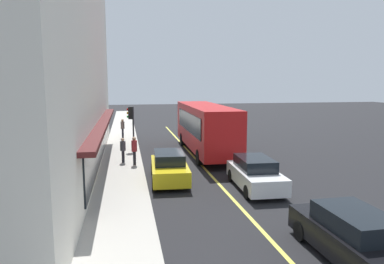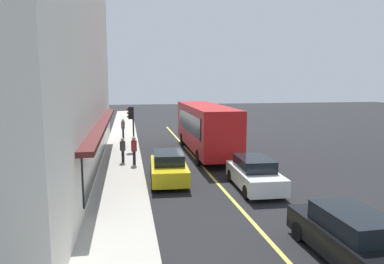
{
  "view_description": "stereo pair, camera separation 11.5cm",
  "coord_description": "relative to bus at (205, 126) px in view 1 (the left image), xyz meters",
  "views": [
    {
      "loc": [
        -22.16,
        4.57,
        5.14
      ],
      "look_at": [
        2.2,
        -0.07,
        1.6
      ],
      "focal_mm": 32.72,
      "sensor_mm": 36.0,
      "label": 1
    },
    {
      "loc": [
        -22.19,
        4.46,
        5.14
      ],
      "look_at": [
        2.2,
        -0.07,
        1.6
      ],
      "focal_mm": 32.72,
      "sensor_mm": 36.0,
      "label": 2
    }
  ],
  "objects": [
    {
      "name": "traffic_light",
      "position": [
        1.57,
        5.24,
        0.55
      ],
      "size": [
        0.3,
        0.52,
        3.2
      ],
      "color": "#2D2D33",
      "rests_on": "sidewalk"
    },
    {
      "name": "ground",
      "position": [
        -2.23,
        1.04,
        -1.99
      ],
      "size": [
        120.0,
        120.0,
        0.0
      ],
      "primitive_type": "plane",
      "color": "black"
    },
    {
      "name": "bus",
      "position": [
        0.0,
        0.0,
        0.0
      ],
      "size": [
        11.16,
        2.7,
        3.5
      ],
      "color": "red",
      "rests_on": "ground"
    },
    {
      "name": "lane_centre_stripe",
      "position": [
        -2.23,
        1.04,
        -1.98
      ],
      "size": [
        36.0,
        0.16,
        0.01
      ],
      "primitive_type": "cube",
      "color": "#D8D14C",
      "rests_on": "ground"
    },
    {
      "name": "car_yellow",
      "position": [
        -6.68,
        3.45,
        -1.24
      ],
      "size": [
        4.4,
        2.06,
        1.52
      ],
      "color": "yellow",
      "rests_on": "ground"
    },
    {
      "name": "pedestrian_near_storefront",
      "position": [
        -3.28,
        5.15,
        -0.8
      ],
      "size": [
        0.34,
        0.34,
        1.73
      ],
      "color": "black",
      "rests_on": "sidewalk"
    },
    {
      "name": "pedestrian_waiting",
      "position": [
        7.42,
        5.92,
        -0.8
      ],
      "size": [
        0.34,
        0.34,
        1.73
      ],
      "color": "black",
      "rests_on": "sidewalk"
    },
    {
      "name": "pedestrian_by_curb",
      "position": [
        -2.49,
        5.84,
        -0.91
      ],
      "size": [
        0.34,
        0.34,
        1.55
      ],
      "color": "black",
      "rests_on": "sidewalk"
    },
    {
      "name": "car_white",
      "position": [
        -8.79,
        -0.49,
        -1.24
      ],
      "size": [
        4.37,
        2.01,
        1.52
      ],
      "color": "white",
      "rests_on": "ground"
    },
    {
      "name": "sidewalk",
      "position": [
        -2.23,
        5.93,
        -1.91
      ],
      "size": [
        80.0,
        2.54,
        0.15
      ],
      "primitive_type": "cube",
      "color": "#B2ADA3",
      "rests_on": "ground"
    },
    {
      "name": "car_black",
      "position": [
        -15.86,
        -0.74,
        -1.24
      ],
      "size": [
        4.31,
        1.89,
        1.52
      ],
      "color": "black",
      "rests_on": "ground"
    }
  ]
}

